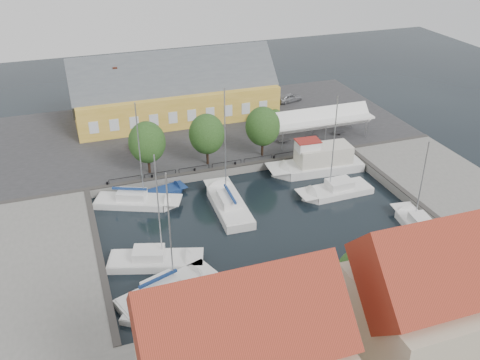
# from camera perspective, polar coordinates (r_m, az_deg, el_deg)

# --- Properties ---
(ground) EXTENTS (140.00, 140.00, 0.00)m
(ground) POSITION_cam_1_polar(r_m,az_deg,el_deg) (55.26, 2.06, -4.17)
(ground) COLOR black
(ground) RESTS_ON ground
(north_quay) EXTENTS (56.00, 26.00, 1.00)m
(north_quay) POSITION_cam_1_polar(r_m,az_deg,el_deg) (74.45, -4.34, 5.21)
(north_quay) COLOR #2D2D30
(north_quay) RESTS_ON ground
(west_quay) EXTENTS (12.00, 24.00, 1.00)m
(west_quay) POSITION_cam_1_polar(r_m,az_deg,el_deg) (50.80, -21.17, -8.98)
(west_quay) COLOR slate
(west_quay) RESTS_ON ground
(east_quay) EXTENTS (12.00, 24.00, 1.00)m
(east_quay) POSITION_cam_1_polar(r_m,az_deg,el_deg) (64.01, 21.45, -0.91)
(east_quay) COLOR slate
(east_quay) RESTS_ON ground
(quay_edge_fittings) EXTENTS (56.00, 24.72, 0.40)m
(quay_edge_fittings) POSITION_cam_1_polar(r_m,az_deg,el_deg) (58.53, 0.42, -0.92)
(quay_edge_fittings) COLOR #383533
(quay_edge_fittings) RESTS_ON north_quay
(warehouse) EXTENTS (28.56, 14.00, 9.55)m
(warehouse) POSITION_cam_1_polar(r_m,az_deg,el_deg) (77.36, -7.40, 9.08)
(warehouse) COLOR gold
(warehouse) RESTS_ON north_quay
(tent_canopy) EXTENTS (14.00, 4.00, 2.83)m
(tent_canopy) POSITION_cam_1_polar(r_m,az_deg,el_deg) (70.65, 8.52, 6.45)
(tent_canopy) COLOR white
(tent_canopy) RESTS_ON north_quay
(quay_trees) EXTENTS (18.20, 4.20, 6.30)m
(quay_trees) POSITION_cam_1_polar(r_m,az_deg,el_deg) (62.49, -3.56, 4.91)
(quay_trees) COLOR black
(quay_trees) RESTS_ON north_quay
(car_silver) EXTENTS (4.40, 2.57, 1.41)m
(car_silver) POSITION_cam_1_polar(r_m,az_deg,el_deg) (83.78, 5.26, 8.75)
(car_silver) COLOR #929399
(car_silver) RESTS_ON north_quay
(car_red) EXTENTS (2.85, 4.45, 1.38)m
(car_red) POSITION_cam_1_polar(r_m,az_deg,el_deg) (67.76, -10.45, 3.47)
(car_red) COLOR #4F1912
(car_red) RESTS_ON north_quay
(center_sailboat) EXTENTS (3.35, 10.25, 13.70)m
(center_sailboat) POSITION_cam_1_polar(r_m,az_deg,el_deg) (56.76, -1.22, -2.76)
(center_sailboat) COLOR white
(center_sailboat) RESTS_ON ground
(trawler) EXTENTS (11.95, 4.21, 5.00)m
(trawler) POSITION_cam_1_polar(r_m,az_deg,el_deg) (64.84, 8.37, 1.80)
(trawler) COLOR white
(trawler) RESTS_ON ground
(east_boat_a) EXTENTS (8.74, 3.12, 12.15)m
(east_boat_a) POSITION_cam_1_polar(r_m,az_deg,el_deg) (60.50, 10.21, -1.24)
(east_boat_a) COLOR white
(east_boat_a) RESTS_ON ground
(east_boat_c) EXTENTS (3.34, 7.84, 9.87)m
(east_boat_c) POSITION_cam_1_polar(r_m,az_deg,el_deg) (56.34, 18.44, -4.79)
(east_boat_c) COLOR white
(east_boat_c) RESTS_ON ground
(west_boat_a) EXTENTS (9.50, 6.08, 12.25)m
(west_boat_a) POSITION_cam_1_polar(r_m,az_deg,el_deg) (58.59, -11.04, -2.37)
(west_boat_a) COLOR white
(west_boat_a) RESTS_ON ground
(west_boat_c) EXTENTS (8.93, 5.18, 11.59)m
(west_boat_c) POSITION_cam_1_polar(r_m,az_deg,el_deg) (49.46, -9.23, -8.61)
(west_boat_c) COLOR white
(west_boat_c) RESTS_ON ground
(west_boat_d) EXTENTS (9.15, 5.50, 11.82)m
(west_boat_d) POSITION_cam_1_polar(r_m,az_deg,el_deg) (46.01, -8.00, -11.76)
(west_boat_d) COLOR white
(west_boat_d) RESTS_ON ground
(launch_sw) EXTENTS (5.88, 4.86, 0.98)m
(launch_sw) POSITION_cam_1_polar(r_m,az_deg,el_deg) (43.85, -8.90, -14.56)
(launch_sw) COLOR white
(launch_sw) RESTS_ON ground
(launch_nw) EXTENTS (5.31, 3.06, 0.88)m
(launch_nw) POSITION_cam_1_polar(r_m,az_deg,el_deg) (60.24, -8.19, -1.39)
(launch_nw) COLOR navy
(launch_nw) RESTS_ON ground
(townhouses) EXTENTS (36.30, 8.50, 12.00)m
(townhouses) POSITION_cam_1_polar(r_m,az_deg,el_deg) (36.62, 18.88, -14.28)
(townhouses) COLOR #B8A88E
(townhouses) RESTS_ON south_bank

